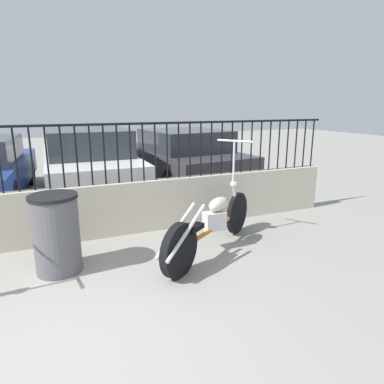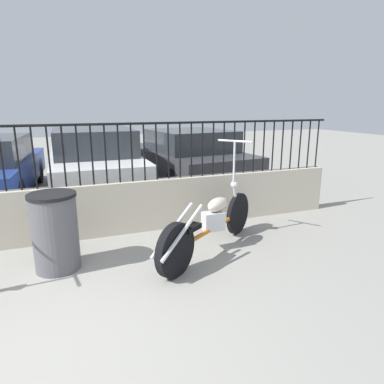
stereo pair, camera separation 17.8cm
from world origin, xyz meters
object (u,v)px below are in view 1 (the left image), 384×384
car_white (88,162)px  car_dark_grey (182,157)px  trash_bin (56,234)px  motorcycle_orange (209,225)px

car_white → car_dark_grey: car_white is taller
car_dark_grey → trash_bin: bearing=134.5°
trash_bin → car_white: 3.59m
trash_bin → car_dark_grey: (3.05, 3.75, 0.20)m
trash_bin → car_dark_grey: bearing=50.9°
car_dark_grey → car_white: bearing=90.1°
car_white → car_dark_grey: bearing=-83.2°
car_white → car_dark_grey: (2.26, 0.26, -0.04)m
motorcycle_orange → car_white: same height
motorcycle_orange → car_white: (-1.03, 3.76, 0.32)m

